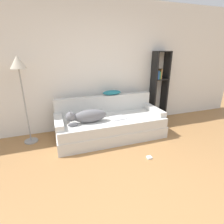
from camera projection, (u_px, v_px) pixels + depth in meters
name	position (u px, v px, depth m)	size (l,w,h in m)	color
ground_plane	(152.00, 207.00, 2.02)	(20.00, 20.00, 0.00)	#9E7042
wall_back	(95.00, 67.00, 3.77)	(7.87, 0.06, 2.70)	silver
couch	(110.00, 127.00, 3.59)	(2.16, 0.91, 0.42)	silver
couch_backrest	(105.00, 104.00, 3.80)	(2.12, 0.15, 0.36)	silver
couch_arm_left	(59.00, 122.00, 3.18)	(0.15, 0.72, 0.10)	silver
couch_arm_right	(154.00, 110.00, 3.81)	(0.15, 0.72, 0.10)	silver
dog	(87.00, 116.00, 3.24)	(0.76, 0.24, 0.26)	slate
laptop	(118.00, 118.00, 3.48)	(0.32, 0.27, 0.02)	silver
throw_pillow	(112.00, 93.00, 3.79)	(0.40, 0.19, 0.10)	teal
bookshelf	(159.00, 84.00, 4.23)	(0.37, 0.26, 1.68)	black
floor_lamp	(19.00, 72.00, 2.99)	(0.27, 0.27, 1.62)	gray
power_adapter	(149.00, 157.00, 2.91)	(0.08, 0.08, 0.03)	white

